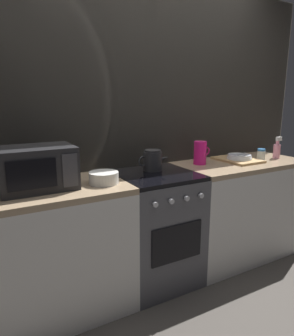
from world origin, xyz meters
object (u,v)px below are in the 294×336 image
spice_jar (261,155)px  spray_bottle (277,150)px  kettle (153,160)px  pitcher (200,153)px  mixing_bowl (104,178)px  microwave (37,168)px  dish_pile (238,158)px  stove_unit (155,228)px

spice_jar → spray_bottle: bearing=-3.1°
kettle → pitcher: 0.48m
mixing_bowl → spice_jar: (1.57, 0.04, 0.01)m
spray_bottle → microwave: bearing=178.1°
spice_jar → dish_pile: bearing=162.2°
dish_pile → spray_bottle: 0.43m
stove_unit → pitcher: size_ratio=4.50×
stove_unit → kettle: kettle is taller
microwave → spray_bottle: size_ratio=2.27×
kettle → pitcher: pitcher is taller
mixing_bowl → dish_pile: (1.35, 0.11, -0.02)m
mixing_bowl → spice_jar: 1.57m
stove_unit → microwave: microwave is taller
mixing_bowl → dish_pile: 1.35m
kettle → dish_pile: (0.87, -0.06, -0.06)m
spice_jar → mixing_bowl: bearing=-178.6°
microwave → dish_pile: 1.76m
dish_pile → pitcher: bearing=170.4°
mixing_bowl → spray_bottle: spray_bottle is taller
kettle → dish_pile: size_ratio=0.71×
stove_unit → mixing_bowl: (-0.45, -0.07, 0.49)m
mixing_bowl → spray_bottle: bearing=0.9°
stove_unit → pitcher: pitcher is taller
spray_bottle → dish_pile: bearing=169.1°
microwave → kettle: size_ratio=1.62×
microwave → spice_jar: (1.97, -0.06, -0.08)m
kettle → spice_jar: bearing=-6.8°
stove_unit → microwave: bearing=178.4°
kettle → pitcher: size_ratio=1.42×
spice_jar → kettle: bearing=173.2°
microwave → spice_jar: microwave is taller
kettle → dish_pile: kettle is taller
kettle → stove_unit: bearing=-105.9°
microwave → dish_pile: bearing=0.3°
kettle → spray_bottle: bearing=-6.2°
pitcher → spice_jar: size_ratio=1.90×
dish_pile → spray_bottle: bearing=-10.9°
pitcher → dish_pile: 0.40m
microwave → pitcher: bearing=3.1°
stove_unit → kettle: size_ratio=3.16×
microwave → spray_bottle: 2.18m
mixing_bowl → spray_bottle: 1.77m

